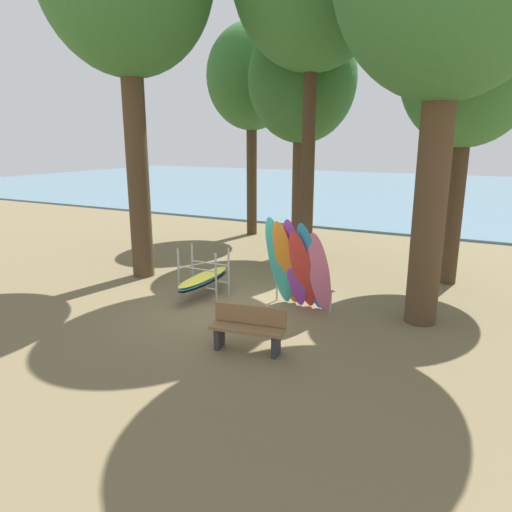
% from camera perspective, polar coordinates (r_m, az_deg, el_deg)
% --- Properties ---
extents(ground_plane, '(80.00, 80.00, 0.00)m').
position_cam_1_polar(ground_plane, '(11.18, -3.29, -6.17)').
color(ground_plane, brown).
extents(lake_water, '(80.00, 36.00, 0.10)m').
position_cam_1_polar(lake_water, '(38.07, 19.27, 7.56)').
color(lake_water, slate).
rests_on(lake_water, ground).
extents(tree_far_left_back, '(3.49, 3.49, 7.74)m').
position_cam_1_polar(tree_far_left_back, '(16.02, 5.67, 20.42)').
color(tree_far_left_back, '#4C3823').
rests_on(tree_far_left_back, ground).
extents(tree_far_right_back, '(3.39, 3.39, 7.54)m').
position_cam_1_polar(tree_far_right_back, '(13.56, 24.67, 19.98)').
color(tree_far_right_back, '#42301E').
rests_on(tree_far_right_back, ground).
extents(tree_deep_back, '(3.50, 3.50, 8.23)m').
position_cam_1_polar(tree_deep_back, '(19.37, -0.55, 20.87)').
color(tree_deep_back, '#42301E').
rests_on(tree_deep_back, ground).
extents(leaning_board_pile, '(1.65, 1.08, 2.22)m').
position_cam_1_polar(leaning_board_pile, '(10.60, 5.15, -1.36)').
color(leaning_board_pile, '#38B2AD').
rests_on(leaning_board_pile, ground).
extents(board_storage_rack, '(1.15, 2.12, 1.25)m').
position_cam_1_polar(board_storage_rack, '(11.78, -6.43, -2.75)').
color(board_storage_rack, '#9EA0A5').
rests_on(board_storage_rack, ground).
extents(park_bench, '(1.45, 0.63, 0.85)m').
position_cam_1_polar(park_bench, '(8.79, -0.97, -8.75)').
color(park_bench, '#2D2D33').
rests_on(park_bench, ground).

